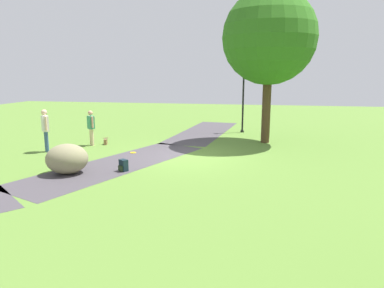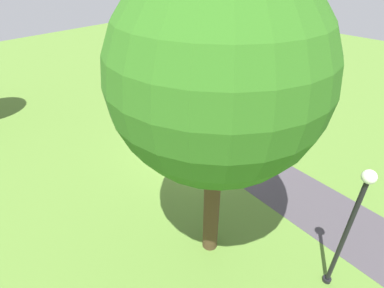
# 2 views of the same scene
# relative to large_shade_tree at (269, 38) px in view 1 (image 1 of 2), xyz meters

# --- Properties ---
(ground_plane) EXTENTS (48.00, 48.00, 0.00)m
(ground_plane) POSITION_rel_large_shade_tree_xyz_m (3.54, -3.08, -4.82)
(ground_plane) COLOR #557B2F
(footpath_segment_near) EXTENTS (8.22, 3.24, 0.01)m
(footpath_segment_near) POSITION_rel_large_shade_tree_xyz_m (-2.49, -3.34, -4.81)
(footpath_segment_near) COLOR #433E43
(footpath_segment_near) RESTS_ON ground
(footpath_segment_mid) EXTENTS (8.28, 5.23, 0.01)m
(footpath_segment_mid) POSITION_rel_large_shade_tree_xyz_m (5.18, -5.33, -4.81)
(footpath_segment_mid) COLOR #433E43
(footpath_segment_mid) RESTS_ON ground
(large_shade_tree) EXTENTS (4.27, 4.27, 6.97)m
(large_shade_tree) POSITION_rel_large_shade_tree_xyz_m (0.00, 0.00, 0.00)
(large_shade_tree) COLOR #48361F
(large_shade_tree) RESTS_ON ground
(lamp_post) EXTENTS (0.28, 0.28, 3.42)m
(lamp_post) POSITION_rel_large_shade_tree_xyz_m (-2.76, -1.21, -2.70)
(lamp_post) COLOR black
(lamp_post) RESTS_ON ground
(lawn_boulder) EXTENTS (1.53, 1.66, 1.00)m
(lawn_boulder) POSITION_rel_large_shade_tree_xyz_m (6.63, -6.47, -4.32)
(lawn_boulder) COLOR gray
(lawn_boulder) RESTS_ON ground
(woman_with_handbag) EXTENTS (0.42, 0.42, 1.60)m
(woman_with_handbag) POSITION_rel_large_shade_tree_xyz_m (2.18, -7.81, -3.90)
(woman_with_handbag) COLOR beige
(woman_with_handbag) RESTS_ON ground
(man_near_boulder) EXTENTS (0.43, 0.42, 1.78)m
(man_near_boulder) POSITION_rel_large_shade_tree_xyz_m (3.78, -9.06, -3.77)
(man_near_boulder) COLOR #345378
(man_near_boulder) RESTS_ON ground
(handbag_on_grass) EXTENTS (0.34, 0.33, 0.31)m
(handbag_on_grass) POSITION_rel_large_shade_tree_xyz_m (1.87, -7.29, -4.67)
(handbag_on_grass) COLOR brown
(handbag_on_grass) RESTS_ON ground
(backpack_by_boulder) EXTENTS (0.32, 0.33, 0.40)m
(backpack_by_boulder) POSITION_rel_large_shade_tree_xyz_m (5.58, -6.84, -4.62)
(backpack_by_boulder) COLOR maroon
(backpack_by_boulder) RESTS_ON ground
(spare_backpack_on_lawn) EXTENTS (0.35, 0.34, 0.40)m
(spare_backpack_on_lawn) POSITION_rel_large_shade_tree_xyz_m (6.02, -4.78, -4.62)
(spare_backpack_on_lawn) COLOR #14252D
(spare_backpack_on_lawn) RESTS_ON ground
(frisbee_on_grass) EXTENTS (0.25, 0.25, 0.02)m
(frisbee_on_grass) POSITION_rel_large_shade_tree_xyz_m (3.33, -5.42, -4.81)
(frisbee_on_grass) COLOR yellow
(frisbee_on_grass) RESTS_ON ground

